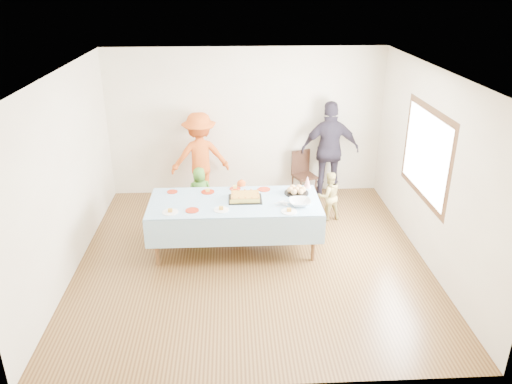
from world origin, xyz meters
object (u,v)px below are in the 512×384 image
dining_chair (303,171)px  adult_left (200,157)px  party_table (235,204)px  birthday_cake (245,197)px

dining_chair → adult_left: adult_left is taller
party_table → dining_chair: bearing=56.7°
birthday_cake → dining_chair: (1.13, 1.91, -0.34)m
birthday_cake → dining_chair: size_ratio=0.57×
party_table → dining_chair: 2.36m
party_table → adult_left: size_ratio=1.53×
birthday_cake → adult_left: 1.97m
party_table → adult_left: bearing=107.8°
party_table → birthday_cake: bearing=15.8°
birthday_cake → dining_chair: bearing=59.4°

